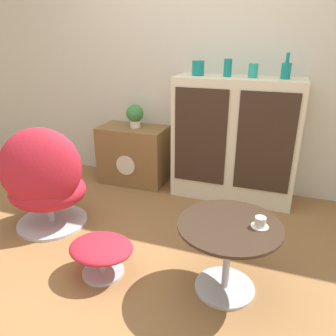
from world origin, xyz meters
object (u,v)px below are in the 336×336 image
(egg_chair, at_px, (45,181))
(coffee_table, at_px, (228,246))
(vase_rightmost, at_px, (286,70))
(vase_inner_right, at_px, (253,71))
(potted_plant, at_px, (135,115))
(teacup, at_px, (260,223))
(vase_inner_left, at_px, (228,68))
(sideboard, at_px, (235,140))
(tv_console, at_px, (134,155))
(vase_leftmost, at_px, (198,68))
(ottoman, at_px, (101,251))

(egg_chair, relative_size, coffee_table, 1.43)
(vase_rightmost, bearing_deg, vase_inner_right, -180.00)
(potted_plant, bearing_deg, teacup, -43.30)
(vase_inner_left, height_order, vase_inner_right, vase_inner_left)
(coffee_table, distance_m, vase_rightmost, 1.64)
(sideboard, xyz_separation_m, tv_console, (-1.07, 0.00, -0.28))
(tv_console, xyz_separation_m, teacup, (1.43, -1.32, 0.20))
(vase_inner_right, bearing_deg, vase_rightmost, 0.00)
(coffee_table, distance_m, vase_leftmost, 1.72)
(tv_console, height_order, vase_rightmost, vase_rightmost)
(coffee_table, relative_size, vase_rightmost, 2.92)
(teacup, bearing_deg, vase_inner_right, 100.64)
(egg_chair, height_order, coffee_table, egg_chair)
(vase_inner_right, bearing_deg, vase_leftmost, 180.00)
(sideboard, bearing_deg, coffee_table, -81.97)
(tv_console, distance_m, coffee_table, 1.85)
(vase_inner_left, distance_m, teacup, 1.59)
(sideboard, distance_m, egg_chair, 1.74)
(vase_inner_left, xyz_separation_m, vase_inner_right, (0.22, -0.00, -0.02))
(egg_chair, bearing_deg, vase_leftmost, 49.25)
(vase_inner_left, bearing_deg, coffee_table, -77.39)
(sideboard, height_order, vase_inner_left, vase_inner_left)
(vase_leftmost, bearing_deg, sideboard, -0.58)
(vase_leftmost, distance_m, teacup, 1.68)
(vase_inner_left, bearing_deg, potted_plant, -179.91)
(egg_chair, bearing_deg, vase_inner_right, 37.41)
(sideboard, bearing_deg, vase_inner_right, 1.99)
(vase_rightmost, xyz_separation_m, potted_plant, (-1.42, -0.00, -0.49))
(coffee_table, distance_m, potted_plant, 1.87)
(egg_chair, xyz_separation_m, ottoman, (0.72, -0.37, -0.24))
(vase_leftmost, xyz_separation_m, vase_inner_left, (0.27, -0.00, 0.01))
(egg_chair, height_order, vase_leftmost, vase_leftmost)
(vase_inner_left, relative_size, potted_plant, 0.64)
(vase_inner_right, xyz_separation_m, potted_plant, (-1.15, -0.00, -0.48))
(vase_leftmost, bearing_deg, tv_console, -179.83)
(vase_leftmost, xyz_separation_m, potted_plant, (-0.66, -0.00, -0.48))
(ottoman, bearing_deg, egg_chair, 152.58)
(egg_chair, height_order, ottoman, egg_chair)
(sideboard, xyz_separation_m, ottoman, (-0.62, -1.48, -0.40))
(ottoman, distance_m, vase_inner_left, 1.89)
(sideboard, distance_m, vase_inner_left, 0.67)
(vase_inner_left, xyz_separation_m, potted_plant, (-0.93, -0.00, -0.49))
(tv_console, relative_size, coffee_table, 1.13)
(tv_console, distance_m, potted_plant, 0.44)
(ottoman, xyz_separation_m, vase_inner_left, (0.51, 1.48, 1.06))
(potted_plant, xyz_separation_m, teacup, (1.40, -1.32, -0.24))
(egg_chair, bearing_deg, potted_plant, 74.97)
(coffee_table, height_order, potted_plant, potted_plant)
(egg_chair, height_order, vase_rightmost, vase_rightmost)
(tv_console, xyz_separation_m, coffee_table, (1.26, -1.35, 0.02))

